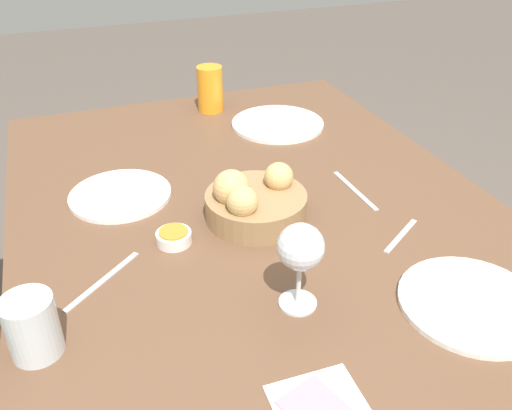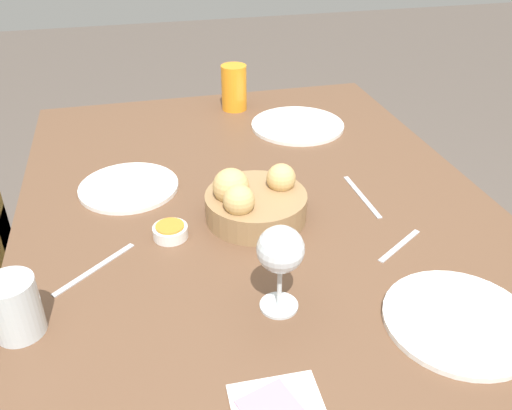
{
  "view_description": "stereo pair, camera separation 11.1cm",
  "coord_description": "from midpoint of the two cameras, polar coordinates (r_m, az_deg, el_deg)",
  "views": [
    {
      "loc": [
        -0.89,
        0.35,
        1.38
      ],
      "look_at": [
        -0.01,
        0.02,
        0.79
      ],
      "focal_mm": 38.0,
      "sensor_mm": 36.0,
      "label": 1
    },
    {
      "loc": [
        -0.92,
        0.24,
        1.38
      ],
      "look_at": [
        -0.01,
        0.02,
        0.79
      ],
      "focal_mm": 38.0,
      "sensor_mm": 36.0,
      "label": 2
    }
  ],
  "objects": [
    {
      "name": "dining_table",
      "position": [
        1.19,
        -2.06,
        -4.68
      ],
      "size": [
        1.44,
        1.01,
        0.76
      ],
      "color": "brown",
      "rests_on": "ground_plane"
    },
    {
      "name": "bread_basket",
      "position": [
        1.1,
        -3.13,
        0.3
      ],
      "size": [
        0.21,
        0.21,
        0.11
      ],
      "color": "#99754C",
      "rests_on": "dining_table"
    },
    {
      "name": "plate_near_left",
      "position": [
        0.96,
        18.72,
        -9.91
      ],
      "size": [
        0.24,
        0.24,
        0.01
      ],
      "color": "white",
      "rests_on": "dining_table"
    },
    {
      "name": "plate_near_right",
      "position": [
        1.54,
        0.22,
        8.51
      ],
      "size": [
        0.26,
        0.26,
        0.01
      ],
      "color": "white",
      "rests_on": "dining_table"
    },
    {
      "name": "plate_far_center",
      "position": [
        1.24,
        -16.6,
        0.95
      ],
      "size": [
        0.22,
        0.22,
        0.01
      ],
      "color": "white",
      "rests_on": "dining_table"
    },
    {
      "name": "juice_glass",
      "position": [
        1.63,
        -6.84,
        12.0
      ],
      "size": [
        0.07,
        0.07,
        0.13
      ],
      "color": "orange",
      "rests_on": "dining_table"
    },
    {
      "name": "water_tumbler",
      "position": [
        0.89,
        -25.93,
        -11.58
      ],
      "size": [
        0.08,
        0.08,
        0.1
      ],
      "color": "silver",
      "rests_on": "dining_table"
    },
    {
      "name": "wine_glass",
      "position": [
        0.84,
        0.96,
        -4.88
      ],
      "size": [
        0.08,
        0.08,
        0.16
      ],
      "color": "silver",
      "rests_on": "dining_table"
    },
    {
      "name": "jam_bowl_honey",
      "position": [
        1.06,
        -11.62,
        -3.42
      ],
      "size": [
        0.07,
        0.07,
        0.03
      ],
      "color": "white",
      "rests_on": "dining_table"
    },
    {
      "name": "fork_silver",
      "position": [
        1.23,
        7.84,
        1.48
      ],
      "size": [
        0.18,
        0.01,
        0.0
      ],
      "color": "#B7B7BC",
      "rests_on": "dining_table"
    },
    {
      "name": "knife_silver",
      "position": [
        1.01,
        -18.9,
        -7.65
      ],
      "size": [
        0.13,
        0.15,
        0.0
      ],
      "color": "#B7B7BC",
      "rests_on": "dining_table"
    },
    {
      "name": "spoon_coffee",
      "position": [
        1.09,
        12.23,
        -3.27
      ],
      "size": [
        0.08,
        0.12,
        0.0
      ],
      "color": "#B7B7BC",
      "rests_on": "dining_table"
    },
    {
      "name": "napkin",
      "position": [
        0.77,
        2.61,
        -20.98
      ],
      "size": [
        0.13,
        0.13,
        0.0
      ],
      "color": "white",
      "rests_on": "dining_table"
    }
  ]
}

